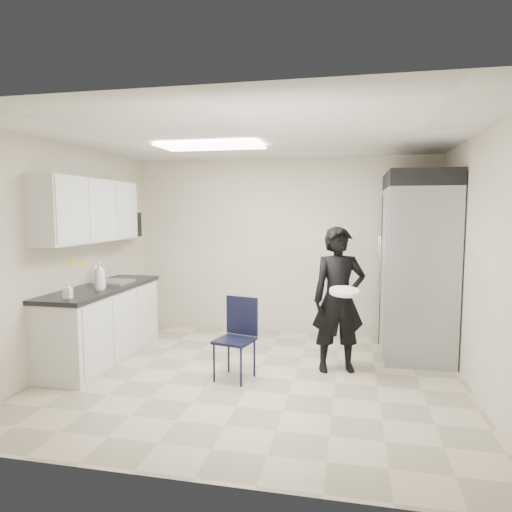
% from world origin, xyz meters
% --- Properties ---
extents(floor, '(4.50, 4.50, 0.00)m').
position_xyz_m(floor, '(0.00, 0.00, 0.00)').
color(floor, '#B7A890').
rests_on(floor, ground).
extents(ceiling, '(4.50, 4.50, 0.00)m').
position_xyz_m(ceiling, '(0.00, 0.00, 2.60)').
color(ceiling, silver).
rests_on(ceiling, back_wall).
extents(back_wall, '(4.50, 0.00, 4.50)m').
position_xyz_m(back_wall, '(0.00, 2.00, 1.30)').
color(back_wall, beige).
rests_on(back_wall, floor).
extents(left_wall, '(0.00, 4.00, 4.00)m').
position_xyz_m(left_wall, '(-2.25, 0.00, 1.30)').
color(left_wall, beige).
rests_on(left_wall, floor).
extents(right_wall, '(0.00, 4.00, 4.00)m').
position_xyz_m(right_wall, '(2.25, 0.00, 1.30)').
color(right_wall, beige).
rests_on(right_wall, floor).
extents(ceiling_panel, '(1.20, 0.60, 0.02)m').
position_xyz_m(ceiling_panel, '(-0.60, 0.40, 2.57)').
color(ceiling_panel, white).
rests_on(ceiling_panel, ceiling).
extents(lower_counter, '(0.60, 1.90, 0.86)m').
position_xyz_m(lower_counter, '(-1.95, 0.20, 0.43)').
color(lower_counter, silver).
rests_on(lower_counter, floor).
extents(countertop, '(0.64, 1.95, 0.05)m').
position_xyz_m(countertop, '(-1.95, 0.20, 0.89)').
color(countertop, black).
rests_on(countertop, lower_counter).
extents(sink, '(0.42, 0.40, 0.14)m').
position_xyz_m(sink, '(-1.93, 0.45, 0.87)').
color(sink, gray).
rests_on(sink, countertop).
extents(faucet, '(0.02, 0.02, 0.24)m').
position_xyz_m(faucet, '(-2.13, 0.45, 1.02)').
color(faucet, silver).
rests_on(faucet, countertop).
extents(upper_cabinets, '(0.35, 1.80, 0.75)m').
position_xyz_m(upper_cabinets, '(-2.08, 0.20, 1.83)').
color(upper_cabinets, silver).
rests_on(upper_cabinets, left_wall).
extents(towel_dispenser, '(0.22, 0.30, 0.35)m').
position_xyz_m(towel_dispenser, '(-2.14, 1.35, 1.62)').
color(towel_dispenser, black).
rests_on(towel_dispenser, left_wall).
extents(notice_sticker_left, '(0.00, 0.12, 0.07)m').
position_xyz_m(notice_sticker_left, '(-2.24, 0.10, 1.22)').
color(notice_sticker_left, yellow).
rests_on(notice_sticker_left, left_wall).
extents(notice_sticker_right, '(0.00, 0.12, 0.07)m').
position_xyz_m(notice_sticker_right, '(-2.24, 0.30, 1.18)').
color(notice_sticker_right, yellow).
rests_on(notice_sticker_right, left_wall).
extents(commercial_fridge, '(0.80, 1.35, 2.10)m').
position_xyz_m(commercial_fridge, '(1.83, 1.27, 1.05)').
color(commercial_fridge, gray).
rests_on(commercial_fridge, floor).
extents(fridge_compressor, '(0.80, 1.35, 0.20)m').
position_xyz_m(fridge_compressor, '(1.83, 1.27, 2.20)').
color(fridge_compressor, black).
rests_on(fridge_compressor, commercial_fridge).
extents(folding_chair, '(0.46, 0.46, 0.86)m').
position_xyz_m(folding_chair, '(-0.19, -0.11, 0.43)').
color(folding_chair, black).
rests_on(folding_chair, floor).
extents(man_tuxedo, '(0.69, 0.55, 1.65)m').
position_xyz_m(man_tuxedo, '(0.89, 0.40, 0.82)').
color(man_tuxedo, black).
rests_on(man_tuxedo, floor).
extents(bucket_lid, '(0.39, 0.39, 0.04)m').
position_xyz_m(bucket_lid, '(0.96, 0.16, 0.96)').
color(bucket_lid, silver).
rests_on(bucket_lid, man_tuxedo).
extents(soap_bottle_a, '(0.14, 0.14, 0.33)m').
position_xyz_m(soap_bottle_a, '(-1.81, -0.04, 1.07)').
color(soap_bottle_a, silver).
rests_on(soap_bottle_a, countertop).
extents(soap_bottle_b, '(0.08, 0.09, 0.17)m').
position_xyz_m(soap_bottle_b, '(-1.87, -0.57, 1.00)').
color(soap_bottle_b, silver).
rests_on(soap_bottle_b, countertop).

